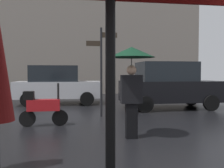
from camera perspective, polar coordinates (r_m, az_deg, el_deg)
pedestrian_with_umbrella at (r=5.93m, az=4.40°, el=4.10°), size 1.08×1.08×2.13m
parked_scooter at (r=7.60m, az=-15.36°, el=-4.99°), size 1.37×0.32×1.23m
parked_car_left at (r=12.80m, az=-12.13°, el=-0.16°), size 4.11×1.96×1.89m
parked_car_right at (r=11.18m, az=12.66°, el=-0.31°), size 4.23×1.95×1.99m
street_signpost at (r=8.91m, az=-2.40°, el=4.70°), size 1.08×0.08×3.10m
building_block at (r=20.54m, az=-7.41°, el=15.66°), size 18.35×2.80×12.47m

